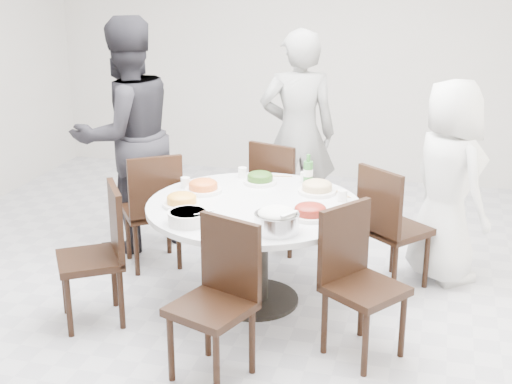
% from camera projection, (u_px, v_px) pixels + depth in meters
% --- Properties ---
extents(floor, '(6.00, 6.00, 0.01)m').
position_uv_depth(floor, '(243.00, 288.00, 5.39)').
color(floor, silver).
rests_on(floor, ground).
extents(wall_back, '(6.00, 0.01, 2.80)m').
position_uv_depth(wall_back, '(318.00, 51.00, 7.69)').
color(wall_back, beige).
rests_on(wall_back, ground).
extents(dining_table, '(1.50, 1.50, 0.75)m').
position_uv_depth(dining_table, '(254.00, 253.00, 5.06)').
color(dining_table, silver).
rests_on(dining_table, floor).
extents(chair_ne, '(0.59, 0.59, 0.95)m').
position_uv_depth(chair_ne, '(396.00, 227.00, 5.28)').
color(chair_ne, black).
rests_on(chair_ne, floor).
extents(chair_n, '(0.53, 0.53, 0.95)m').
position_uv_depth(chair_n, '(283.00, 194.00, 5.99)').
color(chair_n, black).
rests_on(chair_n, floor).
extents(chair_nw, '(0.59, 0.59, 0.95)m').
position_uv_depth(chair_nw, '(152.00, 209.00, 5.65)').
color(chair_nw, black).
rests_on(chair_nw, floor).
extents(chair_sw, '(0.58, 0.58, 0.95)m').
position_uv_depth(chair_sw, '(90.00, 257.00, 4.76)').
color(chair_sw, black).
rests_on(chair_sw, floor).
extents(chair_s, '(0.54, 0.54, 0.95)m').
position_uv_depth(chair_s, '(211.00, 305.00, 4.11)').
color(chair_s, black).
rests_on(chair_s, floor).
extents(chair_se, '(0.59, 0.59, 0.95)m').
position_uv_depth(chair_se, '(365.00, 286.00, 4.34)').
color(chair_se, black).
rests_on(chair_se, floor).
extents(diner_right, '(0.85, 0.90, 1.55)m').
position_uv_depth(diner_right, '(448.00, 182.00, 5.32)').
color(diner_right, silver).
rests_on(diner_right, floor).
extents(diner_middle, '(0.76, 0.61, 1.82)m').
position_uv_depth(diner_middle, '(298.00, 135.00, 6.16)').
color(diner_middle, black).
rests_on(diner_middle, floor).
extents(diner_left, '(1.16, 1.20, 1.94)m').
position_uv_depth(diner_left, '(127.00, 136.00, 5.88)').
color(diner_left, black).
rests_on(diner_left, floor).
extents(dish_greens, '(0.25, 0.25, 0.06)m').
position_uv_depth(dish_greens, '(260.00, 179.00, 5.37)').
color(dish_greens, white).
rests_on(dish_greens, dining_table).
extents(dish_pale, '(0.28, 0.28, 0.07)m').
position_uv_depth(dish_pale, '(317.00, 188.00, 5.15)').
color(dish_pale, white).
rests_on(dish_pale, dining_table).
extents(dish_orange, '(0.27, 0.27, 0.07)m').
position_uv_depth(dish_orange, '(203.00, 187.00, 5.18)').
color(dish_orange, white).
rests_on(dish_orange, dining_table).
extents(dish_redbrown, '(0.27, 0.27, 0.07)m').
position_uv_depth(dish_redbrown, '(310.00, 213.00, 4.67)').
color(dish_redbrown, white).
rests_on(dish_redbrown, dining_table).
extents(dish_tofu, '(0.26, 0.26, 0.07)m').
position_uv_depth(dish_tofu, '(182.00, 201.00, 4.89)').
color(dish_tofu, white).
rests_on(dish_tofu, dining_table).
extents(rice_bowl, '(0.28, 0.28, 0.12)m').
position_uv_depth(rice_bowl, '(277.00, 223.00, 4.42)').
color(rice_bowl, silver).
rests_on(rice_bowl, dining_table).
extents(soup_bowl, '(0.26, 0.26, 0.08)m').
position_uv_depth(soup_bowl, '(188.00, 218.00, 4.57)').
color(soup_bowl, white).
rests_on(soup_bowl, dining_table).
extents(beverage_bottle, '(0.07, 0.07, 0.25)m').
position_uv_depth(beverage_bottle, '(308.00, 170.00, 5.28)').
color(beverage_bottle, '#2D6F2C').
rests_on(beverage_bottle, dining_table).
extents(tea_cups, '(0.07, 0.07, 0.08)m').
position_uv_depth(tea_cups, '(278.00, 173.00, 5.50)').
color(tea_cups, white).
rests_on(tea_cups, dining_table).
extents(chopsticks, '(0.24, 0.04, 0.01)m').
position_uv_depth(chopsticks, '(275.00, 174.00, 5.58)').
color(chopsticks, tan).
rests_on(chopsticks, dining_table).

